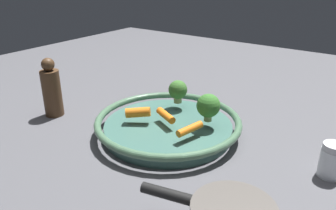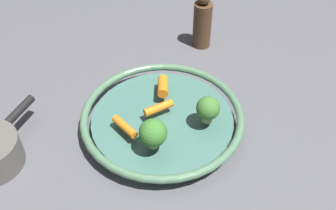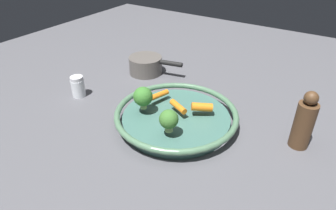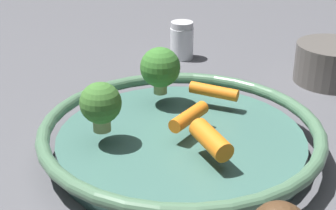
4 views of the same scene
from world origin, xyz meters
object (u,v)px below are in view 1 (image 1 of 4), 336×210
at_px(baby_carrot_near_rim, 190,129).
at_px(broccoli_floret_small, 208,106).
at_px(baby_carrot_back, 166,115).
at_px(broccoli_floret_mid, 178,90).
at_px(serving_bowl, 168,125).
at_px(salt_shaker, 331,161).
at_px(baby_carrot_left, 138,112).
at_px(pepper_mill, 52,90).

distance_m(baby_carrot_near_rim, broccoli_floret_small, 0.07).
height_order(baby_carrot_back, broccoli_floret_mid, broccoli_floret_mid).
bearing_deg(serving_bowl, broccoli_floret_mid, -69.85).
distance_m(serving_bowl, salt_shaker, 0.33).
relative_size(serving_bowl, baby_carrot_near_rim, 5.25).
relative_size(serving_bowl, salt_shaker, 4.99).
height_order(baby_carrot_left, broccoli_floret_mid, broccoli_floret_mid).
height_order(serving_bowl, baby_carrot_near_rim, baby_carrot_near_rim).
bearing_deg(baby_carrot_back, broccoli_floret_small, -150.67).
bearing_deg(broccoli_floret_mid, pepper_mill, 32.39).
height_order(baby_carrot_near_rim, pepper_mill, pepper_mill).
relative_size(baby_carrot_left, pepper_mill, 0.37).
xyz_separation_m(serving_bowl, pepper_mill, (0.29, 0.08, 0.04)).
bearing_deg(serving_bowl, pepper_mill, 15.80).
bearing_deg(baby_carrot_back, baby_carrot_near_rim, 162.96).
bearing_deg(baby_carrot_left, pepper_mill, 11.02).
height_order(broccoli_floret_small, salt_shaker, broccoli_floret_small).
relative_size(broccoli_floret_mid, broccoli_floret_small, 0.92).
distance_m(salt_shaker, pepper_mill, 0.63).
height_order(baby_carrot_left, pepper_mill, pepper_mill).
bearing_deg(broccoli_floret_small, baby_carrot_near_rim, 87.68).
xyz_separation_m(baby_carrot_left, broccoli_floret_mid, (-0.02, -0.12, 0.02)).
bearing_deg(baby_carrot_near_rim, serving_bowl, -23.00).
distance_m(baby_carrot_left, broccoli_floret_mid, 0.12).
bearing_deg(serving_bowl, baby_carrot_back, 87.91).
distance_m(baby_carrot_left, broccoli_floret_small, 0.15).
bearing_deg(pepper_mill, salt_shaker, -169.16).
relative_size(baby_carrot_left, broccoli_floret_mid, 0.96).
bearing_deg(salt_shaker, baby_carrot_back, 7.81).
height_order(serving_bowl, salt_shaker, salt_shaker).
height_order(serving_bowl, pepper_mill, pepper_mill).
relative_size(baby_carrot_near_rim, broccoli_floret_small, 1.02).
bearing_deg(salt_shaker, broccoli_floret_small, 0.10).
xyz_separation_m(broccoli_floret_small, pepper_mill, (0.37, 0.12, -0.01)).
relative_size(salt_shaker, pepper_mill, 0.44).
distance_m(baby_carrot_near_rim, pepper_mill, 0.37).
bearing_deg(broccoli_floret_small, broccoli_floret_mid, -23.47).
xyz_separation_m(baby_carrot_near_rim, broccoli_floret_small, (-0.00, -0.07, 0.03)).
bearing_deg(salt_shaker, baby_carrot_left, 10.73).
relative_size(serving_bowl, broccoli_floret_small, 5.36).
height_order(baby_carrot_left, salt_shaker, same).
relative_size(baby_carrot_near_rim, pepper_mill, 0.42).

